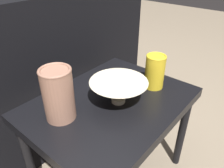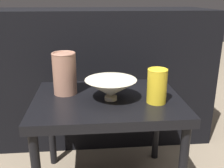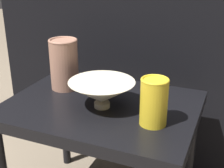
# 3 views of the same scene
# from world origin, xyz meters

# --- Properties ---
(table) EXTENTS (0.65, 0.49, 0.46)m
(table) POSITION_xyz_m (0.00, 0.00, 0.41)
(table) COLOR black
(table) RESTS_ON ground_plane
(couch_backdrop) EXTENTS (1.34, 0.50, 0.81)m
(couch_backdrop) POSITION_xyz_m (0.00, 0.57, 0.41)
(couch_backdrop) COLOR black
(couch_backdrop) RESTS_ON ground_plane
(bowl) EXTENTS (0.22, 0.22, 0.09)m
(bowl) POSITION_xyz_m (0.01, -0.03, 0.52)
(bowl) COLOR beige
(bowl) RESTS_ON table
(vase_textured_left) EXTENTS (0.11, 0.11, 0.19)m
(vase_textured_left) POSITION_xyz_m (-0.19, 0.07, 0.56)
(vase_textured_left) COLOR #996B56
(vase_textured_left) RESTS_ON table
(vase_colorful_right) EXTENTS (0.08, 0.08, 0.15)m
(vase_colorful_right) POSITION_xyz_m (0.20, -0.07, 0.54)
(vase_colorful_right) COLOR gold
(vase_colorful_right) RESTS_ON table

